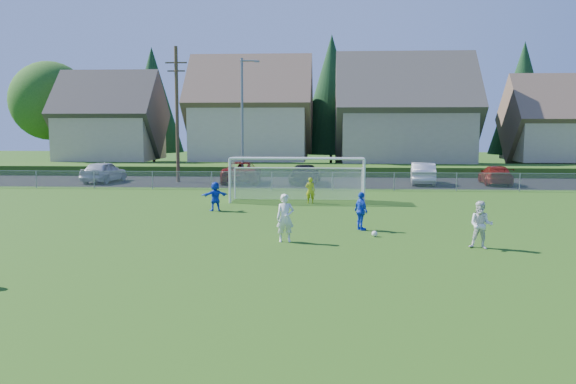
# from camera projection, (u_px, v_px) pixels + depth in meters

# --- Properties ---
(ground) EXTENTS (160.00, 160.00, 0.00)m
(ground) POSITION_uv_depth(u_px,v_px,m) (270.00, 268.00, 18.23)
(ground) COLOR #193D0C
(ground) RESTS_ON ground
(asphalt_lot) EXTENTS (60.00, 60.00, 0.00)m
(asphalt_lot) POSITION_uv_depth(u_px,v_px,m) (305.00, 182.00, 45.50)
(asphalt_lot) COLOR black
(asphalt_lot) RESTS_ON ground
(grass_embankment) EXTENTS (70.00, 6.00, 0.80)m
(grass_embankment) POSITION_uv_depth(u_px,v_px,m) (308.00, 170.00, 52.90)
(grass_embankment) COLOR #1E420F
(grass_embankment) RESTS_ON ground
(soccer_ball) EXTENTS (0.22, 0.22, 0.22)m
(soccer_ball) POSITION_uv_depth(u_px,v_px,m) (375.00, 234.00, 23.27)
(soccer_ball) COLOR white
(soccer_ball) RESTS_ON ground
(player_white_a) EXTENTS (0.70, 0.52, 1.76)m
(player_white_a) POSITION_uv_depth(u_px,v_px,m) (285.00, 218.00, 22.17)
(player_white_a) COLOR white
(player_white_a) RESTS_ON ground
(player_white_b) EXTENTS (0.97, 0.86, 1.65)m
(player_white_b) POSITION_uv_depth(u_px,v_px,m) (481.00, 225.00, 20.94)
(player_white_b) COLOR white
(player_white_b) RESTS_ON ground
(player_blue_a) EXTENTS (0.74, 0.98, 1.55)m
(player_blue_a) POSITION_uv_depth(u_px,v_px,m) (361.00, 211.00, 24.65)
(player_blue_a) COLOR blue
(player_blue_a) RESTS_ON ground
(player_blue_b) EXTENTS (1.40, 0.94, 1.45)m
(player_blue_b) POSITION_uv_depth(u_px,v_px,m) (215.00, 196.00, 30.26)
(player_blue_b) COLOR blue
(player_blue_b) RESTS_ON ground
(goalkeeper) EXTENTS (0.53, 0.36, 1.42)m
(goalkeeper) POSITION_uv_depth(u_px,v_px,m) (310.00, 190.00, 33.12)
(goalkeeper) COLOR #C0CD18
(goalkeeper) RESTS_ON ground
(car_a) EXTENTS (2.39, 4.81, 1.58)m
(car_a) POSITION_uv_depth(u_px,v_px,m) (104.00, 172.00, 45.35)
(car_a) COLOR silver
(car_a) RESTS_ON ground
(car_c) EXTENTS (2.86, 5.75, 1.56)m
(car_c) POSITION_uv_depth(u_px,v_px,m) (242.00, 172.00, 44.93)
(car_c) COLOR #620D0B
(car_c) RESTS_ON ground
(car_d) EXTENTS (2.34, 4.96, 1.40)m
(car_d) POSITION_uv_depth(u_px,v_px,m) (305.00, 174.00, 44.42)
(car_d) COLOR black
(car_d) RESTS_ON ground
(car_f) EXTENTS (2.15, 4.87, 1.56)m
(car_f) POSITION_uv_depth(u_px,v_px,m) (423.00, 173.00, 43.88)
(car_f) COLOR silver
(car_f) RESTS_ON ground
(car_g) EXTENTS (2.29, 4.80, 1.35)m
(car_g) POSITION_uv_depth(u_px,v_px,m) (495.00, 175.00, 43.59)
(car_g) COLOR maroon
(car_g) RESTS_ON ground
(soccer_goal) EXTENTS (7.42, 1.90, 2.50)m
(soccer_goal) POSITION_uv_depth(u_px,v_px,m) (297.00, 172.00, 33.97)
(soccer_goal) COLOR white
(soccer_goal) RESTS_ON ground
(chainlink_fence) EXTENTS (52.06, 0.06, 1.20)m
(chainlink_fence) POSITION_uv_depth(u_px,v_px,m) (302.00, 180.00, 39.98)
(chainlink_fence) COLOR gray
(chainlink_fence) RESTS_ON ground
(streetlight) EXTENTS (1.38, 0.18, 9.00)m
(streetlight) POSITION_uv_depth(u_px,v_px,m) (243.00, 117.00, 43.78)
(streetlight) COLOR slate
(streetlight) RESTS_ON ground
(utility_pole) EXTENTS (1.60, 0.26, 10.00)m
(utility_pole) POSITION_uv_depth(u_px,v_px,m) (177.00, 113.00, 45.07)
(utility_pole) COLOR #473321
(utility_pole) RESTS_ON ground
(houses_row) EXTENTS (53.90, 11.45, 13.27)m
(houses_row) POSITION_uv_depth(u_px,v_px,m) (331.00, 93.00, 59.41)
(houses_row) COLOR tan
(houses_row) RESTS_ON ground
(tree_row) EXTENTS (65.98, 12.36, 13.80)m
(tree_row) POSITION_uv_depth(u_px,v_px,m) (322.00, 100.00, 65.74)
(tree_row) COLOR #382616
(tree_row) RESTS_ON ground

